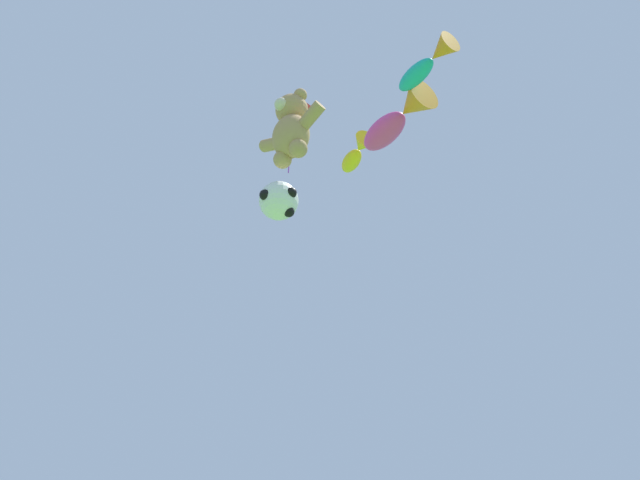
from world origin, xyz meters
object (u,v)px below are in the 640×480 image
fish_kite_teal (428,63)px  fish_kite_goldfin (357,153)px  teddy_bear_kite (291,128)px  soccer_ball_kite (279,201)px  fish_kite_magenta (398,118)px  diamond_kite (294,115)px

fish_kite_teal → fish_kite_goldfin: (-3.88, 1.79, 0.74)m
teddy_bear_kite → soccer_ball_kite: size_ratio=2.12×
fish_kite_magenta → diamond_kite: size_ratio=0.87×
fish_kite_magenta → fish_kite_goldfin: fish_kite_goldfin is taller
soccer_ball_kite → diamond_kite: 4.11m
fish_kite_teal → fish_kite_magenta: bearing=150.9°
fish_kite_teal → fish_kite_magenta: fish_kite_magenta is taller
teddy_bear_kite → diamond_kite: (-1.15, 1.13, 2.08)m
teddy_bear_kite → fish_kite_goldfin: 3.94m
fish_kite_magenta → fish_kite_goldfin: (-2.22, 0.87, 0.75)m
soccer_ball_kite → diamond_kite: size_ratio=0.35×
fish_kite_goldfin → fish_kite_teal: bearing=-24.8°
soccer_ball_kite → fish_kite_magenta: size_ratio=0.41×
fish_kite_goldfin → diamond_kite: 2.29m
diamond_kite → teddy_bear_kite: bearing=-44.5°
fish_kite_teal → teddy_bear_kite: bearing=-152.9°
soccer_ball_kite → fish_kite_goldfin: size_ratio=0.62×
fish_kite_magenta → fish_kite_goldfin: bearing=158.7°
fish_kite_magenta → fish_kite_goldfin: 2.50m
teddy_bear_kite → fish_kite_magenta: bearing=60.1°
teddy_bear_kite → soccer_ball_kite: teddy_bear_kite is taller
soccer_ball_kite → fish_kite_teal: (3.62, 1.41, 3.00)m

